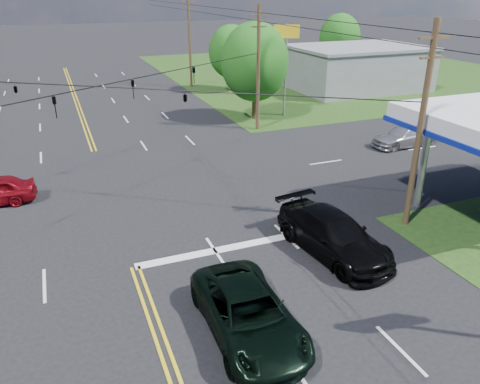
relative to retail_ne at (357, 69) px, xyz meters
name	(u,v)px	position (x,y,z in m)	size (l,w,h in m)	color
ground	(109,194)	(-30.00, -20.00, -2.20)	(280.00, 280.00, 0.00)	black
grass_ne	(335,70)	(5.00, 12.00, -2.20)	(46.00, 48.00, 0.03)	#1A3912
stop_bar	(247,245)	(-25.00, -28.00, -2.20)	(10.00, 0.50, 0.02)	silver
retail_ne	(357,69)	(0.00, 0.00, 0.00)	(14.00, 10.00, 4.40)	slate
pole_se	(421,126)	(-17.00, -29.00, 2.72)	(1.60, 0.28, 9.50)	#3D2B1A
pole_ne	(258,67)	(-17.00, -11.00, 2.72)	(1.60, 0.28, 9.50)	#3D2B1A
pole_right_far	(190,40)	(-17.00, 8.00, 2.97)	(1.60, 0.28, 10.00)	#3D2B1A
span_wire_signals	(96,87)	(-30.00, -20.00, 3.80)	(26.00, 18.00, 1.13)	black
power_lines	(94,36)	(-30.00, -22.00, 6.40)	(26.04, 100.00, 0.64)	black
tree_right_a	(255,62)	(-16.00, -8.00, 2.67)	(5.70, 5.70, 8.18)	#3D2B1A
tree_right_b	(232,52)	(-13.50, 4.00, 2.02)	(4.94, 4.94, 7.09)	#3D2B1A
tree_far_r	(340,38)	(4.00, 10.00, 2.34)	(5.32, 5.32, 7.63)	#3D2B1A
pickup_dkgreen	(248,314)	(-27.19, -33.42, -1.41)	(2.63, 5.70, 1.58)	black
suv_black	(333,234)	(-21.79, -29.98, -1.32)	(2.47, 6.07, 1.76)	black
sedan_far	(404,136)	(-8.92, -19.00, -1.48)	(2.01, 4.95, 1.44)	#A1A1A6
polesign_ne	(286,46)	(-13.00, -7.82, 3.84)	(2.09, 1.01, 7.80)	#A5A5AA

